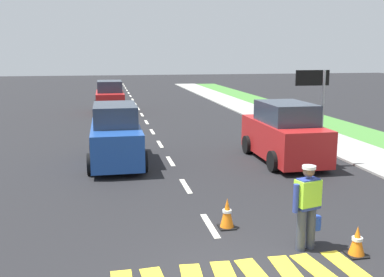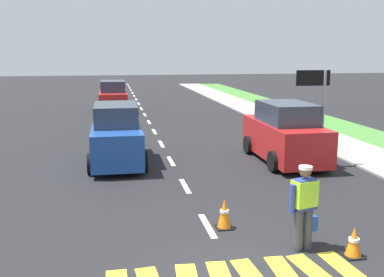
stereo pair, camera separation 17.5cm
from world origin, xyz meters
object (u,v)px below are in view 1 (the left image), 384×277
object	(u,v)px
car_oncoming_lead	(116,136)
car_parked_curbside	(284,134)
road_worker	(308,203)
lane_direction_sign	(316,95)
traffic_cone_near	(227,213)
car_oncoming_second	(110,98)
traffic_cone_far	(357,241)

from	to	relation	value
car_oncoming_lead	car_parked_curbside	xyz separation A→B (m)	(5.78, -0.80, 0.02)
road_worker	lane_direction_sign	size ratio (longest dim) A/B	0.52
road_worker	traffic_cone_near	bearing A→B (deg)	133.64
road_worker	car_oncoming_second	bearing A→B (deg)	99.24
lane_direction_sign	car_oncoming_second	world-z (taller)	lane_direction_sign
car_oncoming_lead	car_oncoming_second	size ratio (longest dim) A/B	1.09
traffic_cone_near	traffic_cone_far	bearing A→B (deg)	-41.03
road_worker	car_parked_curbside	xyz separation A→B (m)	(2.35, 6.80, 0.03)
traffic_cone_far	road_worker	bearing A→B (deg)	149.27
lane_direction_sign	car_oncoming_second	bearing A→B (deg)	113.05
traffic_cone_near	car_parked_curbside	world-z (taller)	car_parked_curbside
lane_direction_sign	car_oncoming_second	xyz separation A→B (m)	(-6.48, 15.23, -1.49)
road_worker	traffic_cone_far	world-z (taller)	road_worker
traffic_cone_near	car_oncoming_second	distance (m)	19.99
road_worker	traffic_cone_far	size ratio (longest dim) A/B	2.87
road_worker	car_oncoming_second	size ratio (longest dim) A/B	0.43
car_oncoming_second	road_worker	bearing A→B (deg)	-80.76
car_oncoming_second	traffic_cone_near	bearing A→B (deg)	-83.66
lane_direction_sign	traffic_cone_far	world-z (taller)	lane_direction_sign
road_worker	traffic_cone_near	size ratio (longest dim) A/B	2.48
road_worker	lane_direction_sign	world-z (taller)	lane_direction_sign
car_oncoming_lead	car_parked_curbside	size ratio (longest dim) A/B	1.00
road_worker	car_oncoming_lead	distance (m)	8.34
traffic_cone_far	car_oncoming_second	bearing A→B (deg)	101.09
traffic_cone_far	car_oncoming_second	size ratio (longest dim) A/B	0.15
car_oncoming_lead	car_oncoming_second	distance (m)	13.55
lane_direction_sign	car_oncoming_lead	xyz separation A→B (m)	(-6.47, 1.68, -1.46)
lane_direction_sign	traffic_cone_far	size ratio (longest dim) A/B	5.49
car_oncoming_lead	car_oncoming_second	world-z (taller)	car_oncoming_lead
car_oncoming_lead	traffic_cone_near	bearing A→B (deg)	-70.79
lane_direction_sign	car_parked_curbside	distance (m)	1.82
traffic_cone_far	car_oncoming_second	xyz separation A→B (m)	(-4.24, 21.63, 0.63)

